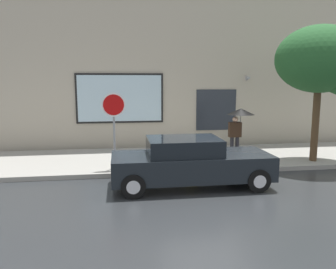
{
  "coord_description": "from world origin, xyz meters",
  "views": [
    {
      "loc": [
        -2.41,
        -9.25,
        2.98
      ],
      "look_at": [
        -0.79,
        1.8,
        1.2
      ],
      "focal_mm": 36.18,
      "sensor_mm": 36.0,
      "label": 1
    }
  ],
  "objects_px": {
    "fire_hydrant": "(193,154)",
    "stop_sign": "(114,115)",
    "pedestrian_with_umbrella": "(239,118)",
    "street_tree": "(325,62)",
    "parked_car": "(190,163)"
  },
  "relations": [
    {
      "from": "street_tree",
      "to": "stop_sign",
      "type": "xyz_separation_m",
      "value": [
        -7.15,
        0.03,
        -1.74
      ]
    },
    {
      "from": "fire_hydrant",
      "to": "stop_sign",
      "type": "xyz_separation_m",
      "value": [
        -2.65,
        -0.19,
        1.37
      ]
    },
    {
      "from": "fire_hydrant",
      "to": "street_tree",
      "type": "relative_size",
      "value": 0.16
    },
    {
      "from": "parked_car",
      "to": "street_tree",
      "type": "height_order",
      "value": "street_tree"
    },
    {
      "from": "fire_hydrant",
      "to": "stop_sign",
      "type": "bearing_deg",
      "value": -175.85
    },
    {
      "from": "parked_car",
      "to": "pedestrian_with_umbrella",
      "type": "relative_size",
      "value": 2.44
    },
    {
      "from": "pedestrian_with_umbrella",
      "to": "street_tree",
      "type": "xyz_separation_m",
      "value": [
        2.63,
        -0.97,
        2.0
      ]
    },
    {
      "from": "stop_sign",
      "to": "pedestrian_with_umbrella",
      "type": "bearing_deg",
      "value": 11.76
    },
    {
      "from": "fire_hydrant",
      "to": "street_tree",
      "type": "distance_m",
      "value": 5.48
    },
    {
      "from": "parked_car",
      "to": "pedestrian_with_umbrella",
      "type": "height_order",
      "value": "pedestrian_with_umbrella"
    },
    {
      "from": "parked_car",
      "to": "fire_hydrant",
      "type": "height_order",
      "value": "parked_car"
    },
    {
      "from": "parked_car",
      "to": "fire_hydrant",
      "type": "relative_size",
      "value": 6.06
    },
    {
      "from": "parked_car",
      "to": "pedestrian_with_umbrella",
      "type": "distance_m",
      "value": 3.74
    },
    {
      "from": "street_tree",
      "to": "stop_sign",
      "type": "distance_m",
      "value": 7.36
    },
    {
      "from": "parked_car",
      "to": "stop_sign",
      "type": "relative_size",
      "value": 1.82
    }
  ]
}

